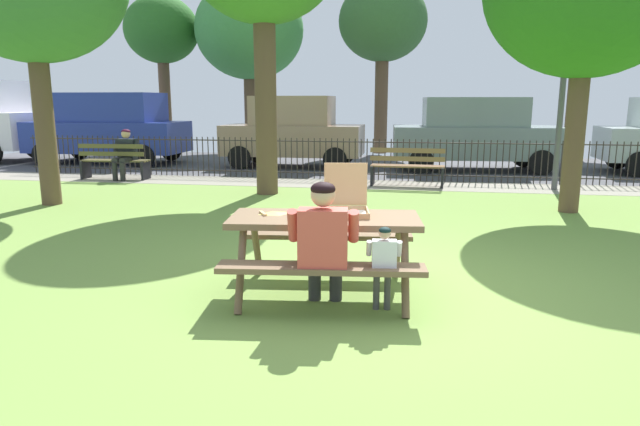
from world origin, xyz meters
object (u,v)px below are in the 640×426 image
object	(u,v)px
pizza_slice_on_table	(273,213)
parked_car_right	(475,133)
pizza_box_open	(346,202)
far_tree_midleft	(249,31)
park_bench_center	(407,168)
park_bench_left	(115,162)
picnic_table_foreground	(325,234)
child_at_table	(384,261)
lamp_post_walkway	(565,62)
parked_car_center	(293,131)
parked_car_left	(108,126)
adult_at_table	(323,241)
person_on_park_bench	(125,152)
far_tree_left	(162,32)
far_tree_midright	(580,28)
far_tree_center	(383,23)

from	to	relation	value
pizza_slice_on_table	parked_car_right	bearing A→B (deg)	73.82
parked_car_right	pizza_box_open	bearing A→B (deg)	-102.68
far_tree_midleft	park_bench_center	bearing A→B (deg)	-53.36
park_bench_left	far_tree_midleft	size ratio (longest dim) A/B	0.27
picnic_table_foreground	child_at_table	bearing A→B (deg)	-38.63
lamp_post_walkway	far_tree_midleft	distance (m)	11.93
child_at_table	parked_car_center	xyz separation A→B (m)	(-3.12, 10.79, 0.51)
pizza_box_open	parked_car_left	bearing A→B (deg)	129.61
adult_at_table	parked_car_center	world-z (taller)	parked_car_center
pizza_slice_on_table	child_at_table	size ratio (longest dim) A/B	0.40
child_at_table	person_on_park_bench	xyz separation A→B (m)	(-6.53, 7.59, 0.16)
pizza_slice_on_table	person_on_park_bench	xyz separation A→B (m)	(-5.42, 7.07, -0.12)
pizza_slice_on_table	parked_car_left	world-z (taller)	parked_car_left
pizza_box_open	parked_car_right	distance (m)	10.40
person_on_park_bench	far_tree_left	world-z (taller)	far_tree_left
pizza_box_open	lamp_post_walkway	size ratio (longest dim) A/B	0.12
parked_car_right	far_tree_midright	xyz separation A→B (m)	(3.62, 4.59, 3.17)
parked_car_left	parked_car_center	world-z (taller)	parked_car_left
person_on_park_bench	far_tree_midright	size ratio (longest dim) A/B	0.22
parked_car_left	far_tree_midright	bearing A→B (deg)	17.79
pizza_box_open	far_tree_left	bearing A→B (deg)	120.37
far_tree_midright	parked_car_center	bearing A→B (deg)	-151.96
pizza_slice_on_table	park_bench_center	xyz separation A→B (m)	(1.23, 7.05, -0.36)
park_bench_center	far_tree_left	bearing A→B (deg)	139.55
parked_car_center	far_tree_midleft	world-z (taller)	far_tree_midleft
lamp_post_walkway	parked_car_center	distance (m)	7.27
parked_car_center	far_tree_center	world-z (taller)	far_tree_center
adult_at_table	parked_car_left	world-z (taller)	parked_car_left
lamp_post_walkway	far_tree_midright	bearing A→B (deg)	73.63
adult_at_table	person_on_park_bench	xyz separation A→B (m)	(-6.00, 7.62, 0.00)
pizza_box_open	parked_car_center	size ratio (longest dim) A/B	0.13
picnic_table_foreground	child_at_table	size ratio (longest dim) A/B	2.40
park_bench_left	parked_car_left	bearing A→B (deg)	121.79
park_bench_center	far_tree_center	world-z (taller)	far_tree_center
child_at_table	far_tree_left	xyz separation A→B (m)	(-9.04, 15.38, 3.84)
lamp_post_walkway	far_tree_midleft	size ratio (longest dim) A/B	0.71
parked_car_left	child_at_table	bearing A→B (deg)	-50.80
picnic_table_foreground	lamp_post_walkway	world-z (taller)	lamp_post_walkway
child_at_table	far_tree_midleft	bearing A→B (deg)	110.30
pizza_slice_on_table	lamp_post_walkway	xyz separation A→B (m)	(4.32, 7.10, 1.85)
pizza_slice_on_table	far_tree_midright	xyz separation A→B (m)	(6.60, 14.86, 3.40)
picnic_table_foreground	far_tree_midright	bearing A→B (deg)	67.79
far_tree_midleft	pizza_box_open	bearing A→B (deg)	-70.28
far_tree_left	far_tree_center	bearing A→B (deg)	0.00
picnic_table_foreground	park_bench_left	size ratio (longest dim) A/B	1.20
person_on_park_bench	parked_car_right	bearing A→B (deg)	20.87
pizza_box_open	parked_car_center	world-z (taller)	parked_car_center
pizza_box_open	lamp_post_walkway	bearing A→B (deg)	62.53
far_tree_midright	far_tree_midleft	bearing A→B (deg)	-180.00
parked_car_left	pizza_box_open	bearing A→B (deg)	-50.39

